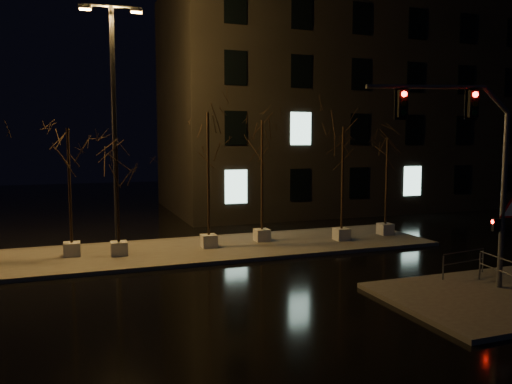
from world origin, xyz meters
name	(u,v)px	position (x,y,z in m)	size (l,w,h in m)	color
ground	(231,291)	(0.00, 0.00, 0.00)	(90.00, 90.00, 0.00)	black
median	(190,250)	(0.00, 6.00, 0.07)	(22.00, 5.00, 0.15)	#4E4A45
sidewalk_corner	(501,296)	(7.50, -3.50, 0.07)	(7.00, 5.00, 0.15)	#4E4A45
building	(340,104)	(14.00, 18.00, 7.50)	(25.00, 12.00, 15.00)	black
tree_1	(68,157)	(-4.77, 6.34, 4.15)	(1.80, 1.80, 5.27)	beige
tree_2	(117,170)	(-2.97, 5.84, 3.60)	(1.80, 1.80, 4.54)	beige
tree_3	(208,143)	(0.85, 6.06, 4.71)	(1.80, 1.80, 6.01)	beige
tree_4	(262,147)	(3.52, 6.55, 4.48)	(1.80, 1.80, 5.71)	beige
tree_5	(343,152)	(7.10, 5.47, 4.26)	(1.80, 1.80, 5.41)	beige
tree_6	(387,160)	(9.84, 5.95, 3.85)	(1.80, 1.80, 4.88)	beige
traffic_signal_mast	(473,156)	(7.00, -2.65, 4.29)	(4.96, 1.62, 6.31)	#595B60
streetlight_main	(114,111)	(-2.93, 7.02, 6.02)	(2.55, 0.55, 10.18)	black
guard_rail_a	(464,260)	(7.87, -1.50, 0.72)	(2.01, 0.33, 0.87)	#595B60
guard_rail_b	(500,268)	(7.92, -3.02, 0.78)	(0.36, 2.03, 0.97)	#595B60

